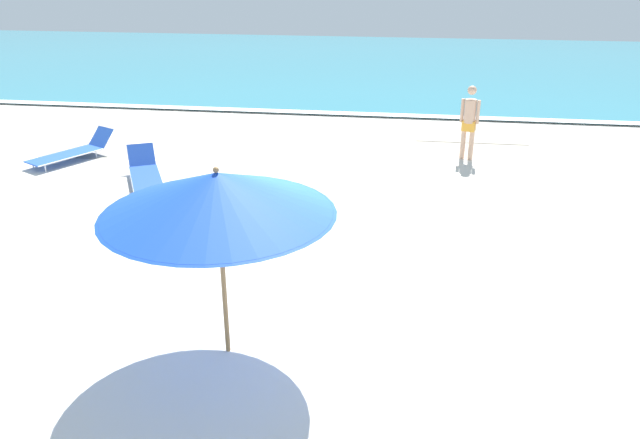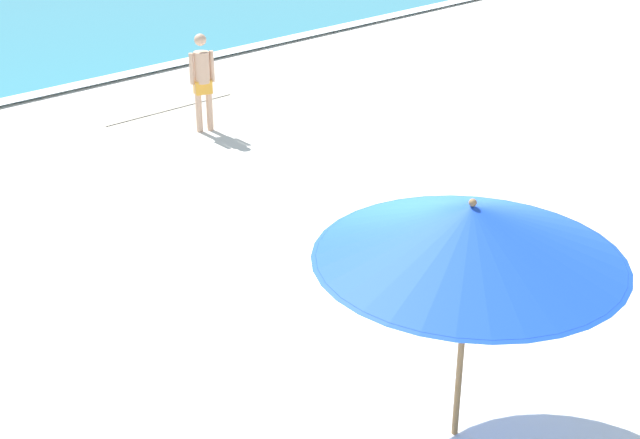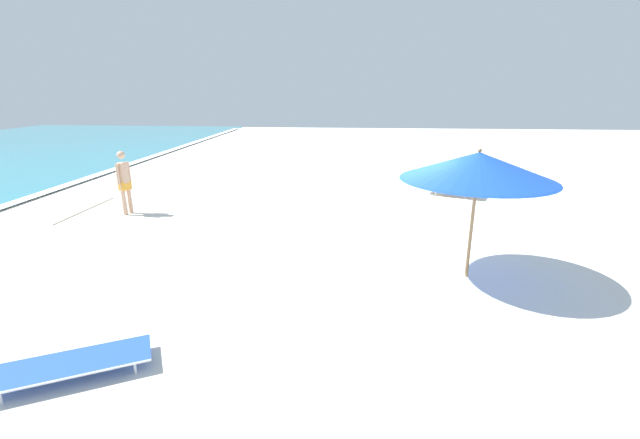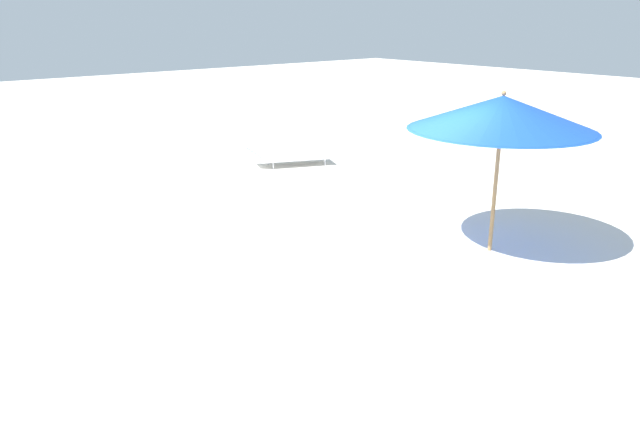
{
  "view_description": "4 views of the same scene",
  "coord_description": "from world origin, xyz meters",
  "px_view_note": "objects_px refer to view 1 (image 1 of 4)",
  "views": [
    {
      "loc": [
        1.1,
        -7.95,
        4.55
      ],
      "look_at": [
        -0.2,
        0.83,
        0.77
      ],
      "focal_mm": 35.0,
      "sensor_mm": 36.0,
      "label": 1
    },
    {
      "loc": [
        -6.53,
        -5.66,
        5.35
      ],
      "look_at": [
        -0.03,
        1.16,
        0.95
      ],
      "focal_mm": 50.0,
      "sensor_mm": 36.0,
      "label": 2
    },
    {
      "loc": [
        -8.56,
        0.45,
        3.39
      ],
      "look_at": [
        -0.51,
        1.13,
        0.9
      ],
      "focal_mm": 24.0,
      "sensor_mm": 36.0,
      "label": 3
    },
    {
      "loc": [
        -6.12,
        6.01,
        3.45
      ],
      "look_at": [
        -0.57,
        1.35,
        1.03
      ],
      "focal_mm": 35.0,
      "sensor_mm": 36.0,
      "label": 4
    }
  ],
  "objects_px": {
    "sun_lounger_under_umbrella": "(145,174)",
    "beachgoer_wading_adult": "(469,118)",
    "sun_lounger_near_water_left": "(73,151)",
    "beach_umbrella": "(217,194)"
  },
  "relations": [
    {
      "from": "sun_lounger_under_umbrella",
      "to": "beachgoer_wading_adult",
      "type": "distance_m",
      "value": 7.5
    },
    {
      "from": "sun_lounger_under_umbrella",
      "to": "sun_lounger_near_water_left",
      "type": "distance_m",
      "value": 2.71
    },
    {
      "from": "beachgoer_wading_adult",
      "to": "beach_umbrella",
      "type": "bearing_deg",
      "value": -94.35
    },
    {
      "from": "sun_lounger_near_water_left",
      "to": "beachgoer_wading_adult",
      "type": "xyz_separation_m",
      "value": [
        9.31,
        1.44,
        0.78
      ]
    },
    {
      "from": "beach_umbrella",
      "to": "sun_lounger_near_water_left",
      "type": "bearing_deg",
      "value": 129.79
    },
    {
      "from": "sun_lounger_near_water_left",
      "to": "beachgoer_wading_adult",
      "type": "bearing_deg",
      "value": 36.66
    },
    {
      "from": "beach_umbrella",
      "to": "sun_lounger_under_umbrella",
      "type": "relative_size",
      "value": 1.23
    },
    {
      "from": "sun_lounger_under_umbrella",
      "to": "sun_lounger_near_water_left",
      "type": "xyz_separation_m",
      "value": [
        -2.37,
        1.31,
        0.0
      ]
    },
    {
      "from": "beach_umbrella",
      "to": "sun_lounger_near_water_left",
      "type": "height_order",
      "value": "beach_umbrella"
    },
    {
      "from": "beach_umbrella",
      "to": "sun_lounger_under_umbrella",
      "type": "height_order",
      "value": "beach_umbrella"
    }
  ]
}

